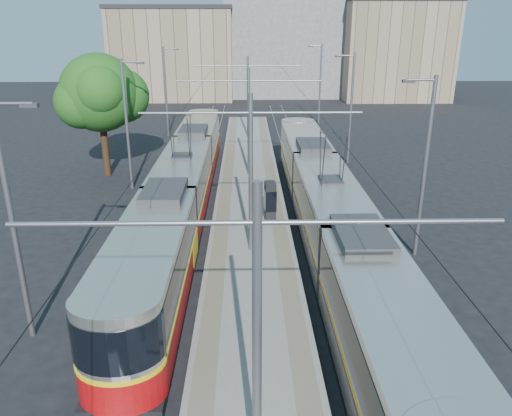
{
  "coord_description": "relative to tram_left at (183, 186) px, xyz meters",
  "views": [
    {
      "loc": [
        -0.19,
        -12.54,
        9.97
      ],
      "look_at": [
        0.26,
        9.93,
        1.6
      ],
      "focal_mm": 35.0,
      "sensor_mm": 36.0,
      "label": 1
    }
  ],
  "objects": [
    {
      "name": "ground",
      "position": [
        3.6,
        -13.22,
        -1.71
      ],
      "size": [
        160.0,
        160.0,
        0.0
      ],
      "primitive_type": "plane",
      "color": "black",
      "rests_on": "ground"
    },
    {
      "name": "street_lamps",
      "position": [
        3.6,
        7.78,
        2.48
      ],
      "size": [
        15.18,
        38.22,
        8.0
      ],
      "color": "slate",
      "rests_on": "ground"
    },
    {
      "name": "building_right",
      "position": [
        23.6,
        44.78,
        4.8
      ],
      "size": [
        14.28,
        10.2,
        13.0
      ],
      "color": "tan",
      "rests_on": "ground"
    },
    {
      "name": "tree",
      "position": [
        -5.89,
        8.01,
        3.84
      ],
      "size": [
        5.65,
        5.22,
        8.2
      ],
      "color": "#382314",
      "rests_on": "ground"
    },
    {
      "name": "catenary",
      "position": [
        3.6,
        0.94,
        2.82
      ],
      "size": [
        9.2,
        70.0,
        7.0
      ],
      "color": "slate",
      "rests_on": "platform"
    },
    {
      "name": "building_centre",
      "position": [
        9.6,
        50.78,
        7.08
      ],
      "size": [
        18.36,
        14.28,
        17.56
      ],
      "color": "gray",
      "rests_on": "ground"
    },
    {
      "name": "shelter",
      "position": [
        4.62,
        -1.61,
        -0.33
      ],
      "size": [
        0.63,
        0.96,
        2.05
      ],
      "rotation": [
        0.0,
        0.0,
        0.07
      ],
      "color": "black",
      "rests_on": "platform"
    },
    {
      "name": "building_left",
      "position": [
        -6.4,
        46.78,
        4.36
      ],
      "size": [
        16.32,
        12.24,
        12.12
      ],
      "color": "tan",
      "rests_on": "ground"
    },
    {
      "name": "rails",
      "position": [
        3.6,
        3.78,
        -1.69
      ],
      "size": [
        8.71,
        70.0,
        0.03
      ],
      "color": "gray",
      "rests_on": "ground"
    },
    {
      "name": "tactile_strip_right",
      "position": [
        5.05,
        3.78,
        -1.4
      ],
      "size": [
        0.7,
        50.0,
        0.01
      ],
      "primitive_type": "cube",
      "color": "gray",
      "rests_on": "platform"
    },
    {
      "name": "tram_right",
      "position": [
        7.2,
        -4.46,
        0.15
      ],
      "size": [
        2.43,
        31.66,
        5.5
      ],
      "color": "black",
      "rests_on": "ground"
    },
    {
      "name": "platform",
      "position": [
        3.6,
        3.78,
        -1.56
      ],
      "size": [
        4.0,
        50.0,
        0.3
      ],
      "primitive_type": "cube",
      "color": "gray",
      "rests_on": "ground"
    },
    {
      "name": "tram_left",
      "position": [
        0.0,
        0.0,
        0.0
      ],
      "size": [
        2.43,
        31.08,
        5.5
      ],
      "color": "black",
      "rests_on": "ground"
    },
    {
      "name": "tactile_strip_left",
      "position": [
        2.15,
        3.78,
        -1.4
      ],
      "size": [
        0.7,
        50.0,
        0.01
      ],
      "primitive_type": "cube",
      "color": "gray",
      "rests_on": "platform"
    }
  ]
}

